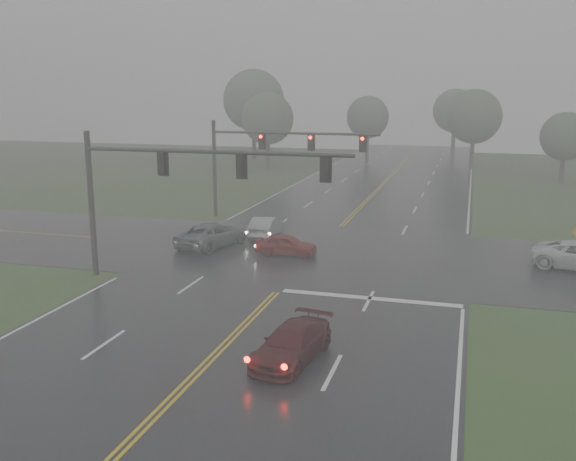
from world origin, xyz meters
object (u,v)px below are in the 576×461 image
(sedan_maroon, at_px, (292,361))
(signal_gantry_near, at_px, (165,178))
(car_grey, at_px, (213,246))
(sedan_red, at_px, (286,255))
(signal_gantry_far, at_px, (263,151))
(sedan_silver, at_px, (266,237))

(sedan_maroon, height_order, signal_gantry_near, signal_gantry_near)
(signal_gantry_near, bearing_deg, car_grey, 95.47)
(sedan_red, distance_m, signal_gantry_near, 9.59)
(sedan_maroon, relative_size, signal_gantry_near, 0.32)
(sedan_maroon, distance_m, sedan_red, 15.20)
(sedan_maroon, bearing_deg, signal_gantry_near, 147.27)
(sedan_maroon, relative_size, sedan_red, 1.21)
(car_grey, relative_size, signal_gantry_far, 0.42)
(sedan_silver, height_order, car_grey, car_grey)
(sedan_maroon, height_order, sedan_silver, sedan_silver)
(signal_gantry_far, bearing_deg, sedan_red, -64.85)
(sedan_red, xyz_separation_m, signal_gantry_near, (-4.33, -6.69, 5.34))
(signal_gantry_far, bearing_deg, car_grey, -92.03)
(car_grey, bearing_deg, sedan_red, -173.86)
(sedan_red, distance_m, sedan_silver, 5.00)
(sedan_silver, height_order, signal_gantry_far, signal_gantry_far)
(sedan_red, xyz_separation_m, car_grey, (-5.05, 0.81, 0.00))
(sedan_silver, bearing_deg, sedan_red, 118.71)
(signal_gantry_near, bearing_deg, sedan_maroon, -41.89)
(sedan_silver, relative_size, car_grey, 0.79)
(sedan_maroon, distance_m, signal_gantry_near, 12.92)
(car_grey, height_order, signal_gantry_far, signal_gantry_far)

